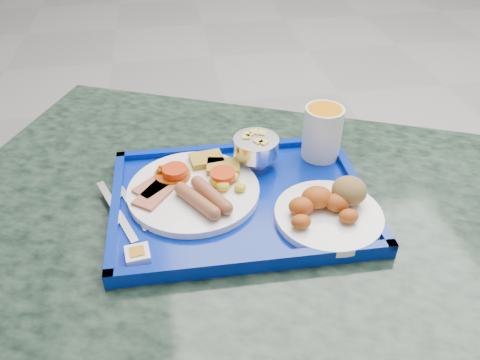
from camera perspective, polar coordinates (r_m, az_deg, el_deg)
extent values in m
plane|color=gray|center=(2.32, 17.29, 2.82)|extent=(6.00, 6.00, 0.00)
cylinder|color=slate|center=(1.08, 1.42, -18.28)|extent=(0.10, 0.10, 0.64)
cube|color=black|center=(0.83, 1.77, -4.85)|extent=(1.33, 1.14, 0.04)
cube|color=#031F9B|center=(0.83, 0.00, -2.63)|extent=(0.45, 0.33, 0.01)
cube|color=#031F9B|center=(0.94, -1.35, 3.93)|extent=(0.44, 0.03, 0.01)
cube|color=#031F9B|center=(0.71, 1.83, -9.72)|extent=(0.44, 0.03, 0.01)
cube|color=#031F9B|center=(0.87, 14.09, -0.58)|extent=(0.02, 0.32, 0.01)
cube|color=#031F9B|center=(0.82, -14.92, -3.19)|extent=(0.02, 0.32, 0.01)
cylinder|color=white|center=(0.83, -5.68, -1.33)|extent=(0.23, 0.23, 0.01)
cube|color=#BD614B|center=(0.84, -10.16, -0.56)|extent=(0.09, 0.08, 0.01)
cube|color=#BD614B|center=(0.82, -10.33, -1.72)|extent=(0.08, 0.09, 0.01)
cylinder|color=#B34107|center=(0.86, -8.21, 0.65)|extent=(0.07, 0.07, 0.01)
sphere|color=#B34107|center=(0.87, -8.58, 1.85)|extent=(0.01, 0.01, 0.01)
sphere|color=#B34107|center=(0.87, -9.65, 1.48)|extent=(0.01, 0.01, 0.01)
sphere|color=#B34107|center=(0.84, -7.77, 0.47)|extent=(0.01, 0.01, 0.01)
sphere|color=#B34107|center=(0.87, -8.32, 1.93)|extent=(0.01, 0.01, 0.01)
sphere|color=#B34107|center=(0.86, -9.80, 1.06)|extent=(0.01, 0.01, 0.01)
sphere|color=#B34107|center=(0.87, -8.59, 1.78)|extent=(0.01, 0.01, 0.01)
sphere|color=#B34107|center=(0.86, -7.67, 1.47)|extent=(0.01, 0.01, 0.01)
sphere|color=#B34107|center=(0.85, -9.23, 0.97)|extent=(0.01, 0.01, 0.01)
sphere|color=#B34107|center=(0.84, -8.32, 0.19)|extent=(0.01, 0.01, 0.01)
sphere|color=#B34107|center=(0.86, -7.81, 1.19)|extent=(0.01, 0.01, 0.01)
sphere|color=#B34107|center=(0.87, -8.51, 1.73)|extent=(0.01, 0.01, 0.01)
cube|color=#A68429|center=(0.89, -4.10, 2.52)|extent=(0.07, 0.05, 0.01)
cube|color=#A68429|center=(0.87, -2.05, 1.66)|extent=(0.07, 0.05, 0.01)
cylinder|color=brown|center=(0.78, -5.26, -2.51)|extent=(0.07, 0.09, 0.02)
cylinder|color=brown|center=(0.79, -3.51, -1.80)|extent=(0.06, 0.09, 0.02)
ellipsoid|color=gold|center=(0.84, -1.73, 0.19)|extent=(0.02, 0.02, 0.01)
ellipsoid|color=gold|center=(0.83, -2.88, -0.13)|extent=(0.03, 0.03, 0.02)
ellipsoid|color=gold|center=(0.83, -2.69, -0.18)|extent=(0.02, 0.02, 0.01)
ellipsoid|color=gold|center=(0.81, 0.03, -0.92)|extent=(0.02, 0.02, 0.01)
ellipsoid|color=gold|center=(0.83, -2.89, 0.15)|extent=(0.02, 0.02, 0.01)
ellipsoid|color=gold|center=(0.84, -2.32, 0.25)|extent=(0.02, 0.02, 0.01)
ellipsoid|color=gold|center=(0.82, -2.12, -0.71)|extent=(0.03, 0.03, 0.02)
ellipsoid|color=gold|center=(0.84, -0.85, 0.39)|extent=(0.02, 0.02, 0.01)
cylinder|color=#AF2004|center=(0.85, -7.95, 1.10)|extent=(0.04, 0.04, 0.01)
cylinder|color=#AF2004|center=(0.83, -2.14, 0.62)|extent=(0.04, 0.04, 0.01)
cylinder|color=white|center=(0.79, 10.73, -4.29)|extent=(0.18, 0.18, 0.01)
ellipsoid|color=#AB4A14|center=(0.77, 13.13, -4.31)|extent=(0.03, 0.03, 0.02)
ellipsoid|color=#AB4A14|center=(0.79, 11.75, -2.68)|extent=(0.04, 0.04, 0.03)
ellipsoid|color=#AB4A14|center=(0.78, 9.36, -2.10)|extent=(0.05, 0.04, 0.04)
ellipsoid|color=#AB4A14|center=(0.77, 7.47, -3.20)|extent=(0.04, 0.04, 0.03)
ellipsoid|color=#AB4A14|center=(0.75, 7.44, -5.05)|extent=(0.03, 0.03, 0.02)
ellipsoid|color=olive|center=(0.80, 13.16, -1.27)|extent=(0.06, 0.06, 0.05)
cylinder|color=silver|center=(0.90, 1.91, 2.09)|extent=(0.05, 0.05, 0.01)
cylinder|color=silver|center=(0.90, 1.92, 2.70)|extent=(0.02, 0.02, 0.02)
cylinder|color=silver|center=(0.88, 1.96, 4.10)|extent=(0.09, 0.09, 0.03)
cube|color=#EED95A|center=(0.88, 0.70, 5.01)|extent=(0.02, 0.02, 0.01)
cube|color=#EED95A|center=(0.89, 2.70, 5.52)|extent=(0.02, 0.02, 0.01)
cube|color=#EED95A|center=(0.86, 2.89, 4.36)|extent=(0.02, 0.02, 0.01)
cube|color=#EED95A|center=(0.89, 1.02, 5.34)|extent=(0.02, 0.02, 0.01)
cube|color=#EED95A|center=(0.90, 1.64, 5.64)|extent=(0.02, 0.02, 0.01)
cube|color=#EED95A|center=(0.87, 2.23, 4.47)|extent=(0.02, 0.02, 0.01)
cylinder|color=white|center=(0.92, 10.00, 5.71)|extent=(0.07, 0.07, 0.10)
cylinder|color=orange|center=(0.89, 10.31, 8.24)|extent=(0.07, 0.07, 0.01)
cube|color=silver|center=(0.82, -12.99, -3.25)|extent=(0.06, 0.13, 0.00)
ellipsoid|color=silver|center=(0.88, -10.86, 0.56)|extent=(0.04, 0.05, 0.01)
cube|color=silver|center=(0.82, -14.86, -3.60)|extent=(0.08, 0.17, 0.00)
cube|color=white|center=(0.73, -12.37, -8.87)|extent=(0.04, 0.04, 0.01)
cube|color=orange|center=(0.72, -12.44, -8.47)|extent=(0.02, 0.02, 0.00)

